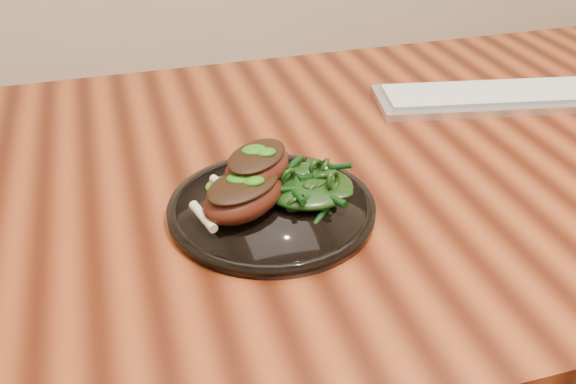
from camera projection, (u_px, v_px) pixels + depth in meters
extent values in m
cube|color=#351106|center=(456.00, 156.00, 0.91)|extent=(1.60, 0.80, 0.04)
cylinder|color=black|center=(272.00, 209.00, 0.75)|extent=(0.24, 0.24, 0.01)
torus|color=black|center=(272.00, 208.00, 0.75)|extent=(0.24, 0.24, 0.01)
cylinder|color=black|center=(272.00, 206.00, 0.75)|extent=(0.16, 0.16, 0.00)
ellipsoid|color=#44160D|center=(244.00, 197.00, 0.72)|extent=(0.13, 0.12, 0.04)
ellipsoid|color=black|center=(243.00, 184.00, 0.71)|extent=(0.12, 0.11, 0.01)
cylinder|color=beige|center=(203.00, 217.00, 0.70)|extent=(0.02, 0.05, 0.01)
ellipsoid|color=#134C08|center=(243.00, 180.00, 0.71)|extent=(0.03, 0.02, 0.01)
ellipsoid|color=#44160D|center=(257.00, 167.00, 0.74)|extent=(0.12, 0.12, 0.04)
ellipsoid|color=black|center=(257.00, 156.00, 0.74)|extent=(0.10, 0.10, 0.01)
cylinder|color=beige|center=(225.00, 187.00, 0.72)|extent=(0.03, 0.05, 0.01)
ellipsoid|color=#134C08|center=(257.00, 151.00, 0.73)|extent=(0.03, 0.02, 0.01)
ellipsoid|color=#134C08|center=(236.00, 184.00, 0.78)|extent=(0.08, 0.05, 0.00)
ellipsoid|color=black|center=(309.00, 188.00, 0.76)|extent=(0.11, 0.09, 0.02)
cube|color=silver|center=(496.00, 98.00, 1.02)|extent=(0.40, 0.18, 0.01)
cube|color=silver|center=(497.00, 93.00, 1.02)|extent=(0.37, 0.15, 0.01)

